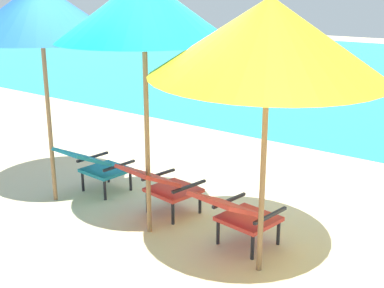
{
  "coord_description": "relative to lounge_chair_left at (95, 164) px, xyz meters",
  "views": [
    {
      "loc": [
        3.5,
        -4.22,
        2.47
      ],
      "look_at": [
        0.0,
        0.24,
        0.75
      ],
      "focal_mm": 47.51,
      "sensor_mm": 36.0,
      "label": 1
    }
  ],
  "objects": [
    {
      "name": "ground_plane",
      "position": [
        1.12,
        4.28,
        -0.4
      ],
      "size": [
        40.0,
        40.0,
        0.0
      ],
      "primitive_type": "plane",
      "color": "beige"
    },
    {
      "name": "lounge_chair_left",
      "position": [
        0.0,
        0.0,
        0.0
      ],
      "size": [
        0.58,
        0.9,
        0.68
      ],
      "color": "teal",
      "rests_on": "ground_plane"
    },
    {
      "name": "lounge_chair_center",
      "position": [
        1.1,
        0.01,
        0.0
      ],
      "size": [
        0.65,
        0.94,
        0.68
      ],
      "color": "red",
      "rests_on": "ground_plane"
    },
    {
      "name": "lounge_chair_right",
      "position": [
        2.18,
        -0.11,
        0.0
      ],
      "size": [
        0.63,
        0.93,
        0.68
      ],
      "color": "red",
      "rests_on": "ground_plane"
    },
    {
      "name": "beach_umbrella_left",
      "position": [
        -0.27,
        -0.42,
        1.84
      ],
      "size": [
        2.0,
        2.0,
        2.57
      ],
      "color": "olive",
      "rests_on": "ground_plane"
    },
    {
      "name": "beach_umbrella_center",
      "position": [
        1.22,
        -0.34,
        1.89
      ],
      "size": [
        2.08,
        2.08,
        2.61
      ],
      "color": "olive",
      "rests_on": "ground_plane"
    },
    {
      "name": "beach_umbrella_right",
      "position": [
        2.55,
        -0.29,
        1.7
      ],
      "size": [
        2.8,
        2.79,
        2.47
      ],
      "color": "olive",
      "rests_on": "ground_plane"
    }
  ]
}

